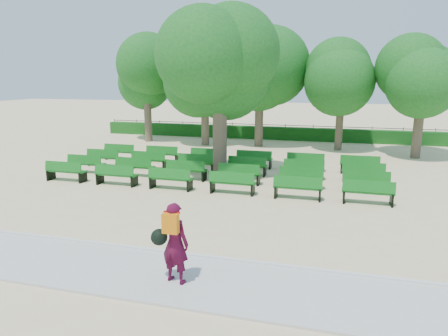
% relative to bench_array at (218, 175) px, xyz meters
% --- Properties ---
extents(ground, '(120.00, 120.00, 0.00)m').
position_rel_bench_array_xyz_m(ground, '(0.49, -1.86, -0.09)').
color(ground, beige).
extents(paving, '(30.00, 2.20, 0.06)m').
position_rel_bench_array_xyz_m(paving, '(0.49, -9.26, -0.06)').
color(paving, '#BBBBB6').
rests_on(paving, ground).
extents(curb, '(30.00, 0.12, 0.10)m').
position_rel_bench_array_xyz_m(curb, '(0.49, -8.11, -0.04)').
color(curb, silver).
rests_on(curb, ground).
extents(hedge, '(26.00, 0.70, 0.90)m').
position_rel_bench_array_xyz_m(hedge, '(0.49, 12.14, 0.36)').
color(hedge, '#155016').
rests_on(hedge, ground).
extents(fence, '(26.00, 0.10, 1.02)m').
position_rel_bench_array_xyz_m(fence, '(0.49, 12.54, -0.09)').
color(fence, black).
rests_on(fence, ground).
extents(tree_line, '(21.80, 6.80, 7.04)m').
position_rel_bench_array_xyz_m(tree_line, '(0.49, 8.14, -0.09)').
color(tree_line, '#195E1D').
rests_on(tree_line, ground).
extents(bench_array, '(1.77, 0.60, 1.11)m').
position_rel_bench_array_xyz_m(bench_array, '(0.00, 0.00, 0.00)').
color(bench_array, '#116619').
rests_on(bench_array, ground).
extents(tree_among, '(4.82, 4.82, 6.80)m').
position_rel_bench_array_xyz_m(tree_among, '(0.11, -0.08, 4.50)').
color(tree_among, brown).
rests_on(tree_among, ground).
extents(person, '(0.87, 0.56, 1.77)m').
position_rel_bench_array_xyz_m(person, '(1.77, -9.45, 0.89)').
color(person, '#430922').
rests_on(person, ground).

